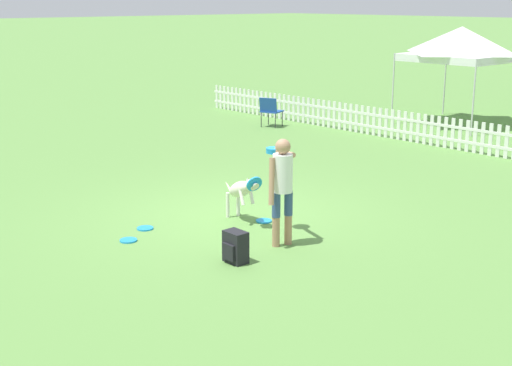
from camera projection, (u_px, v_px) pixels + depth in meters
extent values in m
plane|color=#5B8C42|center=(234.00, 215.00, 11.58)|extent=(240.00, 240.00, 0.00)
cylinder|color=tan|center=(276.00, 232.00, 10.05)|extent=(0.11, 0.11, 0.43)
cylinder|color=#334C7A|center=(276.00, 205.00, 9.96)|extent=(0.12, 0.12, 0.35)
cylinder|color=tan|center=(288.00, 230.00, 10.15)|extent=(0.11, 0.11, 0.43)
cylinder|color=#334C7A|center=(288.00, 203.00, 10.05)|extent=(0.12, 0.12, 0.35)
cylinder|color=white|center=(283.00, 173.00, 9.89)|extent=(0.34, 0.34, 0.54)
sphere|color=tan|center=(283.00, 147.00, 9.79)|extent=(0.22, 0.22, 0.22)
cylinder|color=tan|center=(272.00, 181.00, 9.77)|extent=(0.19, 0.19, 0.66)
cylinder|color=tan|center=(284.00, 153.00, 10.21)|extent=(0.65, 0.29, 0.14)
cylinder|color=#1E8CD8|center=(274.00, 152.00, 10.51)|extent=(0.25, 0.25, 0.02)
cylinder|color=#1E8CD8|center=(274.00, 150.00, 10.51)|extent=(0.25, 0.25, 0.02)
cylinder|color=#1E8CD8|center=(274.00, 149.00, 10.50)|extent=(0.25, 0.25, 0.02)
ellipsoid|color=beige|center=(240.00, 189.00, 11.13)|extent=(0.67, 0.41, 0.44)
ellipsoid|color=white|center=(240.00, 192.00, 11.14)|extent=(0.36, 0.22, 0.21)
sphere|color=beige|center=(252.00, 185.00, 10.77)|extent=(0.19, 0.19, 0.19)
cone|color=beige|center=(254.00, 184.00, 10.69)|extent=(0.18, 0.14, 0.15)
cylinder|color=#1E8CD8|center=(254.00, 184.00, 10.69)|extent=(0.17, 0.27, 0.24)
cone|color=beige|center=(254.00, 179.00, 10.80)|extent=(0.06, 0.06, 0.08)
cone|color=beige|center=(247.00, 180.00, 10.75)|extent=(0.06, 0.06, 0.08)
cylinder|color=white|center=(238.00, 204.00, 11.48)|extent=(0.06, 0.06, 0.41)
cylinder|color=white|center=(228.00, 205.00, 11.39)|extent=(0.06, 0.06, 0.41)
cylinder|color=white|center=(251.00, 194.00, 11.02)|extent=(0.19, 0.10, 0.32)
cylinder|color=white|center=(241.00, 195.00, 10.94)|extent=(0.19, 0.10, 0.32)
cone|color=beige|center=(229.00, 187.00, 11.50)|extent=(0.29, 0.12, 0.20)
cylinder|color=#1E8CD8|center=(264.00, 221.00, 11.21)|extent=(0.25, 0.25, 0.02)
cylinder|color=#1E8CD8|center=(128.00, 240.00, 10.31)|extent=(0.25, 0.25, 0.02)
cylinder|color=#1E8CD8|center=(145.00, 228.00, 10.85)|extent=(0.25, 0.25, 0.02)
cube|color=black|center=(236.00, 247.00, 9.44)|extent=(0.32, 0.21, 0.43)
cube|color=black|center=(228.00, 252.00, 9.37)|extent=(0.22, 0.04, 0.22)
cube|color=white|center=(474.00, 144.00, 16.16)|extent=(18.81, 0.04, 0.06)
cube|color=white|center=(475.00, 130.00, 16.08)|extent=(18.81, 0.04, 0.06)
cube|color=white|center=(217.00, 97.00, 22.83)|extent=(0.09, 0.02, 0.73)
cube|color=white|center=(221.00, 97.00, 22.69)|extent=(0.09, 0.02, 0.73)
cube|color=white|center=(225.00, 98.00, 22.55)|extent=(0.09, 0.02, 0.73)
cube|color=white|center=(228.00, 98.00, 22.41)|extent=(0.09, 0.02, 0.73)
cube|color=white|center=(232.00, 99.00, 22.27)|extent=(0.09, 0.02, 0.73)
cube|color=white|center=(236.00, 100.00, 22.13)|extent=(0.09, 0.02, 0.73)
cube|color=white|center=(240.00, 100.00, 21.99)|extent=(0.09, 0.02, 0.73)
cube|color=white|center=(245.00, 101.00, 21.85)|extent=(0.09, 0.02, 0.73)
cube|color=white|center=(249.00, 102.00, 21.71)|extent=(0.09, 0.02, 0.73)
cube|color=white|center=(253.00, 102.00, 21.57)|extent=(0.09, 0.02, 0.73)
cube|color=white|center=(257.00, 103.00, 21.43)|extent=(0.09, 0.02, 0.73)
cube|color=white|center=(262.00, 104.00, 21.29)|extent=(0.09, 0.02, 0.73)
cube|color=white|center=(266.00, 104.00, 21.15)|extent=(0.09, 0.02, 0.73)
cube|color=white|center=(270.00, 105.00, 21.01)|extent=(0.09, 0.02, 0.73)
cube|color=white|center=(275.00, 106.00, 20.87)|extent=(0.09, 0.02, 0.73)
cube|color=white|center=(280.00, 106.00, 20.73)|extent=(0.09, 0.02, 0.73)
cube|color=white|center=(284.00, 107.00, 20.59)|extent=(0.09, 0.02, 0.73)
cube|color=white|center=(289.00, 108.00, 20.45)|extent=(0.09, 0.02, 0.73)
cube|color=white|center=(294.00, 109.00, 20.31)|extent=(0.09, 0.02, 0.73)
cube|color=white|center=(298.00, 109.00, 20.17)|extent=(0.09, 0.02, 0.73)
cube|color=white|center=(303.00, 110.00, 20.03)|extent=(0.09, 0.02, 0.73)
cube|color=white|center=(308.00, 111.00, 19.90)|extent=(0.09, 0.02, 0.73)
cube|color=white|center=(313.00, 112.00, 19.76)|extent=(0.09, 0.02, 0.73)
cube|color=white|center=(318.00, 113.00, 19.62)|extent=(0.09, 0.02, 0.73)
cube|color=white|center=(324.00, 113.00, 19.48)|extent=(0.09, 0.02, 0.73)
cube|color=white|center=(329.00, 114.00, 19.34)|extent=(0.09, 0.02, 0.73)
cube|color=white|center=(334.00, 115.00, 19.20)|extent=(0.09, 0.02, 0.73)
cube|color=white|center=(340.00, 116.00, 19.06)|extent=(0.09, 0.02, 0.73)
cube|color=white|center=(345.00, 117.00, 18.92)|extent=(0.09, 0.02, 0.73)
cube|color=white|center=(351.00, 118.00, 18.78)|extent=(0.09, 0.02, 0.73)
cube|color=white|center=(356.00, 119.00, 18.64)|extent=(0.09, 0.02, 0.73)
cube|color=white|center=(362.00, 119.00, 18.50)|extent=(0.09, 0.02, 0.73)
cube|color=white|center=(368.00, 120.00, 18.36)|extent=(0.09, 0.02, 0.73)
cube|color=white|center=(374.00, 121.00, 18.22)|extent=(0.09, 0.02, 0.73)
cube|color=white|center=(380.00, 122.00, 18.08)|extent=(0.09, 0.02, 0.73)
cube|color=white|center=(386.00, 123.00, 17.94)|extent=(0.09, 0.02, 0.73)
cube|color=white|center=(392.00, 124.00, 17.80)|extent=(0.09, 0.02, 0.73)
cube|color=white|center=(398.00, 125.00, 17.66)|extent=(0.09, 0.02, 0.73)
cube|color=white|center=(405.00, 126.00, 17.52)|extent=(0.09, 0.02, 0.73)
cube|color=white|center=(411.00, 127.00, 17.38)|extent=(0.09, 0.02, 0.73)
cube|color=white|center=(418.00, 128.00, 17.24)|extent=(0.09, 0.02, 0.73)
cube|color=white|center=(425.00, 129.00, 17.10)|extent=(0.09, 0.02, 0.73)
cube|color=white|center=(432.00, 130.00, 16.96)|extent=(0.09, 0.02, 0.73)
cube|color=white|center=(438.00, 131.00, 16.82)|extent=(0.09, 0.02, 0.73)
cube|color=white|center=(446.00, 133.00, 16.68)|extent=(0.09, 0.02, 0.73)
cube|color=white|center=(453.00, 134.00, 16.54)|extent=(0.09, 0.02, 0.73)
cube|color=white|center=(460.00, 135.00, 16.40)|extent=(0.09, 0.02, 0.73)
cube|color=white|center=(467.00, 136.00, 16.26)|extent=(0.09, 0.02, 0.73)
cube|color=white|center=(475.00, 137.00, 16.12)|extent=(0.09, 0.02, 0.73)
cube|color=white|center=(483.00, 138.00, 15.99)|extent=(0.09, 0.02, 0.73)
cube|color=white|center=(490.00, 140.00, 15.85)|extent=(0.09, 0.02, 0.73)
cube|color=white|center=(498.00, 141.00, 15.71)|extent=(0.09, 0.02, 0.73)
cube|color=white|center=(506.00, 142.00, 15.57)|extent=(0.09, 0.02, 0.73)
cylinder|color=#333338|center=(282.00, 118.00, 19.62)|extent=(0.02, 0.02, 0.42)
cylinder|color=#333338|center=(268.00, 117.00, 19.82)|extent=(0.02, 0.02, 0.42)
cylinder|color=#333338|center=(275.00, 121.00, 19.25)|extent=(0.02, 0.02, 0.42)
cylinder|color=#333338|center=(261.00, 119.00, 19.45)|extent=(0.02, 0.02, 0.42)
cube|color=#1E4799|center=(272.00, 111.00, 19.48)|extent=(0.65, 0.65, 0.03)
cube|color=#1E4799|center=(268.00, 105.00, 19.24)|extent=(0.51, 0.25, 0.40)
cylinder|color=silver|center=(393.00, 89.00, 19.77)|extent=(0.04, 0.04, 1.95)
cylinder|color=silver|center=(474.00, 98.00, 17.95)|extent=(0.04, 0.04, 1.95)
cylinder|color=silver|center=(445.00, 82.00, 21.40)|extent=(0.04, 0.04, 1.95)
cube|color=white|center=(460.00, 57.00, 19.46)|extent=(2.52, 2.52, 0.20)
pyramid|color=white|center=(461.00, 40.00, 19.34)|extent=(2.52, 2.52, 0.72)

